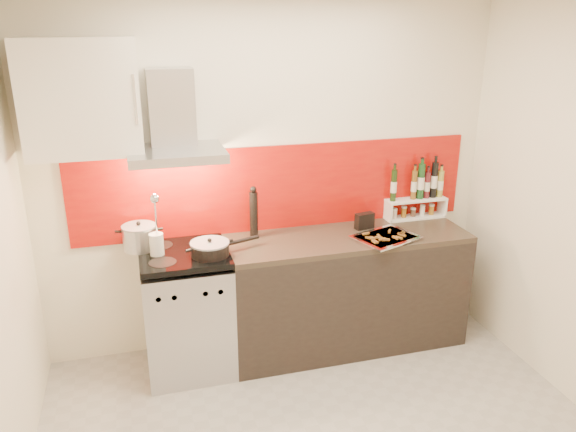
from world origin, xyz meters
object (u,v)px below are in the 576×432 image
object	(u,v)px
counter	(346,290)
saute_pan	(211,248)
stock_pot	(140,237)
range_stove	(188,312)
baking_tray	(386,237)
pepper_mill	(254,213)

from	to	relation	value
counter	saute_pan	size ratio (longest dim) A/B	3.64
stock_pot	saute_pan	size ratio (longest dim) A/B	0.47
range_stove	baking_tray	world-z (taller)	baking_tray
range_stove	stock_pot	world-z (taller)	stock_pot
stock_pot	pepper_mill	distance (m)	0.81
pepper_mill	baking_tray	xyz separation A→B (m)	(0.91, -0.31, -0.17)
counter	pepper_mill	bearing A→B (deg)	166.95
counter	stock_pot	xyz separation A→B (m)	(-1.48, 0.12, 0.55)
baking_tray	pepper_mill	bearing A→B (deg)	161.30
stock_pot	saute_pan	world-z (taller)	stock_pot
counter	pepper_mill	world-z (taller)	pepper_mill
baking_tray	range_stove	bearing A→B (deg)	174.17
range_stove	pepper_mill	size ratio (longest dim) A/B	2.36
pepper_mill	saute_pan	bearing A→B (deg)	-143.04
counter	pepper_mill	size ratio (longest dim) A/B	4.66
range_stove	baking_tray	distance (m)	1.52
pepper_mill	stock_pot	bearing A→B (deg)	-177.79
stock_pot	baking_tray	bearing A→B (deg)	-9.14
counter	stock_pot	bearing A→B (deg)	175.19
range_stove	counter	size ratio (longest dim) A/B	0.51
counter	stock_pot	size ratio (longest dim) A/B	7.69
stock_pot	saute_pan	distance (m)	0.51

